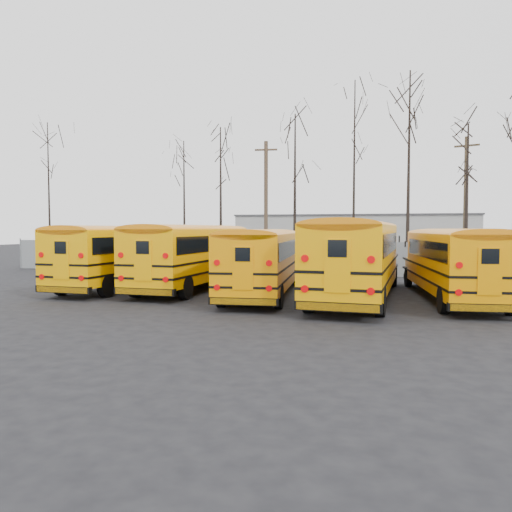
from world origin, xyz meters
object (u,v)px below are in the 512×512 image
(bus_a, at_px, (128,251))
(utility_pole_left, at_px, (266,203))
(bus_e, at_px, (454,258))
(bus_b, at_px, (194,251))
(bus_c, at_px, (263,256))
(utility_pole_right, at_px, (466,202))
(bus_d, at_px, (357,252))

(bus_a, height_order, utility_pole_left, utility_pole_left)
(bus_e, bearing_deg, bus_b, 168.76)
(bus_c, bearing_deg, bus_b, 151.26)
(bus_b, relative_size, utility_pole_right, 1.23)
(utility_pole_left, bearing_deg, utility_pole_right, -3.36)
(bus_e, relative_size, utility_pole_right, 1.17)
(utility_pole_right, bearing_deg, bus_a, -121.33)
(bus_b, distance_m, bus_d, 7.69)
(utility_pole_left, height_order, utility_pole_right, utility_pole_left)
(bus_a, relative_size, utility_pole_left, 1.20)
(bus_b, xyz_separation_m, utility_pole_right, (13.70, 13.56, 2.74))
(bus_e, bearing_deg, utility_pole_right, 74.53)
(bus_a, bearing_deg, utility_pole_left, 77.78)
(bus_b, xyz_separation_m, bus_e, (11.08, -1.14, -0.10))
(utility_pole_right, bearing_deg, bus_c, -103.85)
(bus_c, xyz_separation_m, utility_pole_left, (-3.27, 14.66, 2.95))
(bus_a, bearing_deg, bus_d, -5.20)
(bus_a, relative_size, bus_b, 0.99)
(bus_e, xyz_separation_m, utility_pole_left, (-10.68, 14.15, 2.94))
(bus_a, xyz_separation_m, utility_pole_right, (16.96, 13.78, 2.77))
(bus_d, distance_m, utility_pole_left, 16.66)
(bus_b, height_order, bus_c, bus_b)
(bus_d, bearing_deg, bus_b, 170.27)
(bus_c, height_order, bus_e, bus_e)
(bus_a, distance_m, bus_c, 7.08)
(bus_a, distance_m, bus_d, 10.85)
(bus_a, xyz_separation_m, bus_e, (14.35, -0.91, -0.08))
(bus_a, height_order, bus_c, bus_a)
(bus_b, bearing_deg, bus_d, -11.61)
(bus_b, height_order, bus_d, bus_d)
(bus_b, distance_m, utility_pole_left, 13.32)
(bus_c, height_order, utility_pole_right, utility_pole_right)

